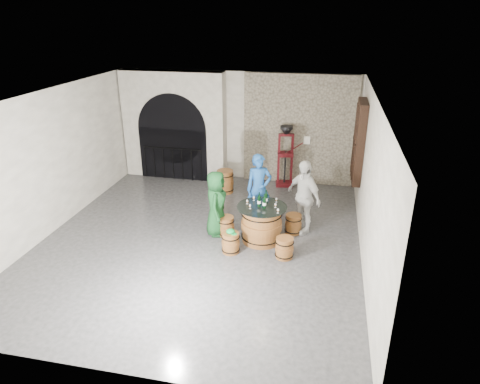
% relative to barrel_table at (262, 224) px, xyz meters
% --- Properties ---
extents(ground, '(8.00, 8.00, 0.00)m').
position_rel_barrel_table_xyz_m(ground, '(-1.34, -0.20, -0.42)').
color(ground, '#303033').
rests_on(ground, ground).
extents(wall_back, '(8.00, 0.00, 8.00)m').
position_rel_barrel_table_xyz_m(wall_back, '(-1.34, 3.80, 1.18)').
color(wall_back, silver).
rests_on(wall_back, ground).
extents(wall_front, '(8.00, 0.00, 8.00)m').
position_rel_barrel_table_xyz_m(wall_front, '(-1.34, -4.20, 1.18)').
color(wall_front, silver).
rests_on(wall_front, ground).
extents(wall_left, '(0.00, 8.00, 8.00)m').
position_rel_barrel_table_xyz_m(wall_left, '(-4.84, -0.20, 1.18)').
color(wall_left, silver).
rests_on(wall_left, ground).
extents(wall_right, '(0.00, 8.00, 8.00)m').
position_rel_barrel_table_xyz_m(wall_right, '(2.16, -0.20, 1.18)').
color(wall_right, silver).
rests_on(wall_right, ground).
extents(ceiling, '(8.00, 8.00, 0.00)m').
position_rel_barrel_table_xyz_m(ceiling, '(-1.34, -0.20, 2.78)').
color(ceiling, beige).
rests_on(ceiling, wall_back).
extents(stone_facing_panel, '(3.20, 0.12, 3.18)m').
position_rel_barrel_table_xyz_m(stone_facing_panel, '(0.46, 3.74, 1.18)').
color(stone_facing_panel, gray).
rests_on(stone_facing_panel, ground).
extents(arched_opening, '(3.10, 0.60, 3.19)m').
position_rel_barrel_table_xyz_m(arched_opening, '(-3.24, 3.54, 1.16)').
color(arched_opening, silver).
rests_on(arched_opening, ground).
extents(shuttered_window, '(0.23, 1.10, 2.00)m').
position_rel_barrel_table_xyz_m(shuttered_window, '(2.04, 2.20, 1.38)').
color(shuttered_window, black).
rests_on(shuttered_window, wall_right).
extents(barrel_table, '(1.10, 1.10, 0.84)m').
position_rel_barrel_table_xyz_m(barrel_table, '(0.00, 0.00, 0.00)').
color(barrel_table, brown).
rests_on(barrel_table, ground).
extents(barrel_stool_left, '(0.39, 0.39, 0.46)m').
position_rel_barrel_table_xyz_m(barrel_stool_left, '(-0.84, 0.09, -0.19)').
color(barrel_stool_left, brown).
rests_on(barrel_stool_left, ground).
extents(barrel_stool_far, '(0.39, 0.39, 0.46)m').
position_rel_barrel_table_xyz_m(barrel_stool_far, '(-0.19, 0.82, -0.19)').
color(barrel_stool_far, brown).
rests_on(barrel_stool_far, ground).
extents(barrel_stool_right, '(0.39, 0.39, 0.46)m').
position_rel_barrel_table_xyz_m(barrel_stool_right, '(0.66, 0.52, -0.19)').
color(barrel_stool_right, brown).
rests_on(barrel_stool_right, ground).
extents(barrel_stool_near_right, '(0.39, 0.39, 0.46)m').
position_rel_barrel_table_xyz_m(barrel_stool_near_right, '(0.58, -0.61, -0.19)').
color(barrel_stool_near_right, brown).
rests_on(barrel_stool_near_right, ground).
extents(barrel_stool_near_left, '(0.39, 0.39, 0.46)m').
position_rel_barrel_table_xyz_m(barrel_stool_near_left, '(-0.56, -0.63, -0.19)').
color(barrel_stool_near_left, brown).
rests_on(barrel_stool_near_left, ground).
extents(green_cap, '(0.23, 0.18, 0.10)m').
position_rel_barrel_table_xyz_m(green_cap, '(-0.56, -0.63, 0.08)').
color(green_cap, '#0C8636').
rests_on(green_cap, barrel_stool_near_left).
extents(person_green, '(0.57, 0.80, 1.53)m').
position_rel_barrel_table_xyz_m(person_green, '(-1.06, 0.12, 0.35)').
color(person_green, '#12411B').
rests_on(person_green, ground).
extents(person_blue, '(0.72, 0.61, 1.69)m').
position_rel_barrel_table_xyz_m(person_blue, '(-0.23, 1.00, 0.43)').
color(person_blue, '#1B4E97').
rests_on(person_blue, ground).
extents(person_white, '(1.03, 1.01, 1.74)m').
position_rel_barrel_table_xyz_m(person_white, '(0.85, 0.66, 0.45)').
color(person_white, beige).
rests_on(person_white, ground).
extents(wine_bottle_left, '(0.08, 0.08, 0.32)m').
position_rel_barrel_table_xyz_m(wine_bottle_left, '(-0.06, 0.01, 0.56)').
color(wine_bottle_left, black).
rests_on(wine_bottle_left, barrel_table).
extents(wine_bottle_center, '(0.08, 0.08, 0.32)m').
position_rel_barrel_table_xyz_m(wine_bottle_center, '(0.06, -0.07, 0.56)').
color(wine_bottle_center, black).
rests_on(wine_bottle_center, barrel_table).
extents(wine_bottle_right, '(0.08, 0.08, 0.32)m').
position_rel_barrel_table_xyz_m(wine_bottle_right, '(0.06, 0.16, 0.56)').
color(wine_bottle_right, black).
rests_on(wine_bottle_right, barrel_table).
extents(tasting_glass_a, '(0.05, 0.05, 0.10)m').
position_rel_barrel_table_xyz_m(tasting_glass_a, '(-0.23, -0.16, 0.47)').
color(tasting_glass_a, '#BE6825').
rests_on(tasting_glass_a, barrel_table).
extents(tasting_glass_b, '(0.05, 0.05, 0.10)m').
position_rel_barrel_table_xyz_m(tasting_glass_b, '(0.29, 0.01, 0.47)').
color(tasting_glass_b, '#BE6825').
rests_on(tasting_glass_b, barrel_table).
extents(tasting_glass_c, '(0.05, 0.05, 0.10)m').
position_rel_barrel_table_xyz_m(tasting_glass_c, '(-0.23, 0.28, 0.47)').
color(tasting_glass_c, '#BE6825').
rests_on(tasting_glass_c, barrel_table).
extents(tasting_glass_d, '(0.05, 0.05, 0.10)m').
position_rel_barrel_table_xyz_m(tasting_glass_d, '(0.28, 0.29, 0.47)').
color(tasting_glass_d, '#BE6825').
rests_on(tasting_glass_d, barrel_table).
extents(tasting_glass_e, '(0.05, 0.05, 0.10)m').
position_rel_barrel_table_xyz_m(tasting_glass_e, '(0.38, -0.26, 0.47)').
color(tasting_glass_e, '#BE6825').
rests_on(tasting_glass_e, barrel_table).
extents(tasting_glass_f, '(0.05, 0.05, 0.10)m').
position_rel_barrel_table_xyz_m(tasting_glass_f, '(-0.34, 0.07, 0.47)').
color(tasting_glass_f, '#BE6825').
rests_on(tasting_glass_f, barrel_table).
extents(side_barrel, '(0.49, 0.49, 0.66)m').
position_rel_barrel_table_xyz_m(side_barrel, '(-1.45, 2.54, -0.09)').
color(side_barrel, brown).
rests_on(side_barrel, ground).
extents(corking_press, '(0.76, 0.47, 1.79)m').
position_rel_barrel_table_xyz_m(corking_press, '(0.14, 3.41, 0.62)').
color(corking_press, '#540E15').
rests_on(corking_press, ground).
extents(control_box, '(0.18, 0.10, 0.22)m').
position_rel_barrel_table_xyz_m(control_box, '(0.71, 3.66, 0.93)').
color(control_box, silver).
rests_on(control_box, wall_back).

